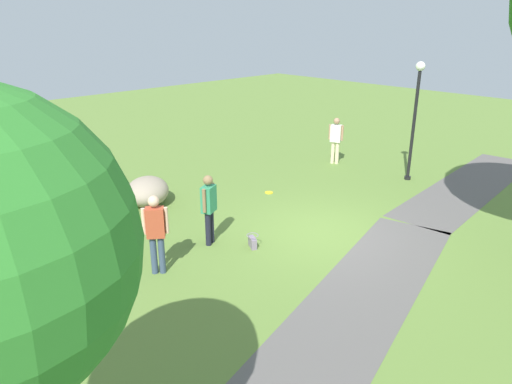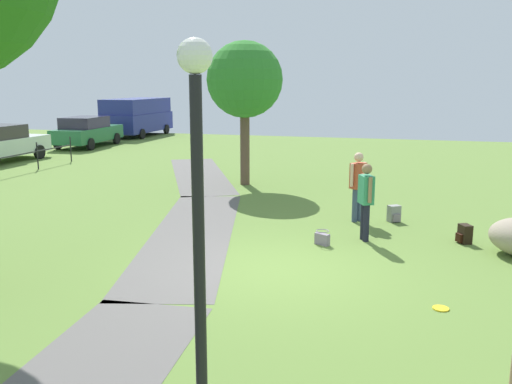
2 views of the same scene
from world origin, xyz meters
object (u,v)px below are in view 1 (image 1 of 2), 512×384
Objects in this scene: handbag_on_grass at (253,242)px; spare_backpack_on_lawn at (127,253)px; woman_with_handbag at (209,205)px; passerby_on_path at (156,229)px; man_near_boulder at (336,138)px; lamp_post at (416,109)px; backpack_by_boulder at (149,215)px; frisbee_on_grass at (269,193)px; lawn_boulder at (147,191)px.

spare_backpack_on_lawn reaches higher than handbag_on_grass.
woman_with_handbag is 1.63m from passerby_on_path.
spare_backpack_on_lawn is (1.81, -0.58, -0.77)m from woman_with_handbag.
spare_backpack_on_lawn is (9.01, 1.28, -0.75)m from man_near_boulder.
man_near_boulder is 9.13m from spare_backpack_on_lawn.
lamp_post is 8.60m from backpack_by_boulder.
lamp_post is 9.22× the size of spare_backpack_on_lawn.
passerby_on_path reaches higher than frisbee_on_grass.
passerby_on_path is at bearing 10.82° from woman_with_handbag.
frisbee_on_grass is at bearing -161.20° from passerby_on_path.
woman_with_handbag is 4.15× the size of spare_backpack_on_lawn.
backpack_by_boulder is 1.00× the size of spare_backpack_on_lawn.
lamp_post is 2.18× the size of passerby_on_path.
frisbee_on_grass is at bearing -157.65° from woman_with_handbag.
spare_backpack_on_lawn is 1.63× the size of frisbee_on_grass.
passerby_on_path is at bearing 103.33° from spare_backpack_on_lawn.
woman_with_handbag reaches higher than lawn_boulder.
backpack_by_boulder is at bearing -72.38° from handbag_on_grass.
lawn_boulder is 5.19× the size of handbag_on_grass.
passerby_on_path reaches higher than woman_with_handbag.
passerby_on_path is 6.90× the size of frisbee_on_grass.
spare_backpack_on_lawn is at bearing 8.91° from frisbee_on_grass.
man_near_boulder is 4.46× the size of handbag_on_grass.
passerby_on_path is at bearing 61.95° from backpack_by_boulder.
backpack_by_boulder is 3.78m from frisbee_on_grass.
lamp_post is at bearing 151.31° from frisbee_on_grass.
lawn_boulder is at bearing -86.43° from handbag_on_grass.
lawn_boulder is 1.16× the size of man_near_boulder.
spare_backpack_on_lawn is at bearing -17.68° from woman_with_handbag.
lawn_boulder reaches higher than spare_backpack_on_lawn.
lamp_post is at bearing 159.60° from backpack_by_boulder.
man_near_boulder is 6.69× the size of frisbee_on_grass.
woman_with_handbag reaches higher than handbag_on_grass.
backpack_by_boulder is (0.67, 1.09, -0.19)m from lawn_boulder.
lamp_post is 2.25× the size of man_near_boulder.
lawn_boulder is 1.29m from backpack_by_boulder.
man_near_boulder is 7.58m from backpack_by_boulder.
passerby_on_path reaches higher than lawn_boulder.
lamp_post is 9.62m from spare_backpack_on_lawn.
lawn_boulder is 1.13× the size of passerby_on_path.
passerby_on_path reaches higher than man_near_boulder.
man_near_boulder is at bearing 169.44° from lawn_boulder.
frisbee_on_grass is (3.83, 0.47, -0.94)m from man_near_boulder.
backpack_by_boulder reaches higher than frisbee_on_grass.
spare_backpack_on_lawn is (0.21, -0.88, -0.79)m from passerby_on_path.
lamp_post reaches higher than backpack_by_boulder.
lawn_boulder is 3.34m from spare_backpack_on_lawn.
passerby_on_path is 4.22× the size of backpack_by_boulder.
woman_with_handbag is 1.29m from handbag_on_grass.
lawn_boulder is 3.21m from woman_with_handbag.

